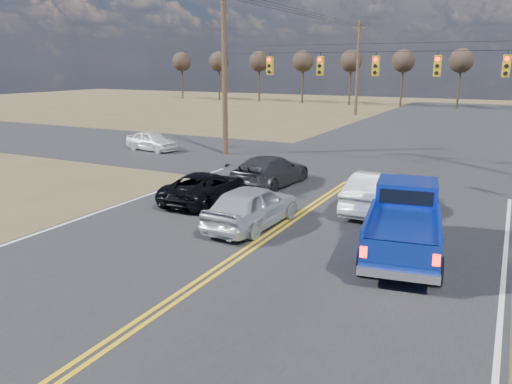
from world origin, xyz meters
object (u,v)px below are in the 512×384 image
at_px(cross_car_west, 152,141).
at_px(black_suv, 206,187).
at_px(pickup_truck, 404,223).
at_px(dgrey_car_queue, 270,171).
at_px(white_car_queue, 379,192).
at_px(silver_suv, 252,206).

bearing_deg(cross_car_west, black_suv, -123.40).
xyz_separation_m(pickup_truck, cross_car_west, (-18.01, 11.15, -0.32)).
bearing_deg(dgrey_car_queue, pickup_truck, 143.98).
height_order(pickup_truck, black_suv, pickup_truck).
relative_size(white_car_queue, dgrey_car_queue, 0.95).
distance_m(white_car_queue, cross_car_west, 17.74).
bearing_deg(dgrey_car_queue, white_car_queue, 165.91).
height_order(silver_suv, black_suv, silver_suv).
xyz_separation_m(black_suv, cross_car_west, (-9.84, 8.88, 0.02)).
bearing_deg(white_car_queue, pickup_truck, 114.73).
xyz_separation_m(pickup_truck, silver_suv, (-5.07, 0.31, -0.21)).
distance_m(silver_suv, dgrey_car_queue, 5.90).
bearing_deg(cross_car_west, silver_suv, -121.30).
relative_size(white_car_queue, cross_car_west, 1.23).
bearing_deg(black_suv, silver_suv, 146.55).
bearing_deg(pickup_truck, white_car_queue, 103.55).
xyz_separation_m(silver_suv, dgrey_car_queue, (-1.98, 5.56, -0.03)).
height_order(silver_suv, cross_car_west, silver_suv).
bearing_deg(cross_car_west, white_car_queue, -104.60).
bearing_deg(silver_suv, dgrey_car_queue, -67.98).
xyz_separation_m(dgrey_car_queue, cross_car_west, (-10.96, 5.29, -0.07)).
bearing_deg(white_car_queue, silver_suv, 51.15).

